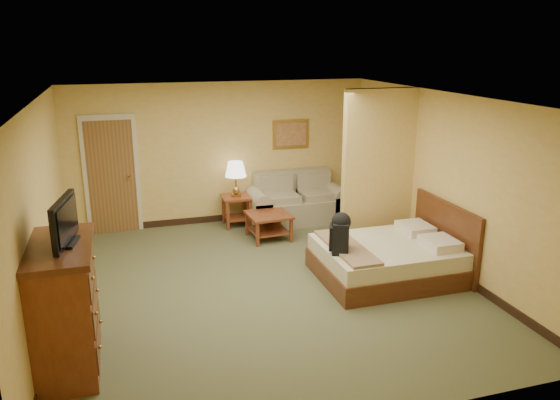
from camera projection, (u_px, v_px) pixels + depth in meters
name	position (u px, v px, depth m)	size (l,w,h in m)	color
floor	(264.00, 286.00, 7.64)	(6.00, 6.00, 0.00)	#555939
ceiling	(263.00, 98.00, 6.90)	(6.00, 6.00, 0.00)	white
back_wall	(221.00, 154.00, 10.02)	(5.50, 0.02, 2.60)	#DBB55D
left_wall	(41.00, 215.00, 6.50)	(0.02, 6.00, 2.60)	#DBB55D
right_wall	(443.00, 182.00, 8.04)	(0.02, 6.00, 2.60)	#DBB55D
partition	(378.00, 171.00, 8.72)	(1.20, 0.15, 2.60)	#DBB55D
door	(112.00, 176.00, 9.52)	(0.94, 0.16, 2.10)	beige
baseboard	(223.00, 218.00, 10.37)	(5.50, 0.02, 0.12)	black
loveseat	(297.00, 206.00, 10.29)	(1.84, 0.86, 0.93)	tan
side_table	(237.00, 206.00, 10.02)	(0.52, 0.52, 0.57)	maroon
table_lamp	(236.00, 170.00, 9.83)	(0.39, 0.39, 0.64)	#A5763C
coffee_table	(269.00, 221.00, 9.37)	(0.74, 0.74, 0.45)	maroon
wall_picture	(291.00, 134.00, 10.29)	(0.71, 0.04, 0.55)	#B78E3F
dresser	(64.00, 307.00, 5.57)	(0.67, 1.28, 1.37)	maroon
tv	(64.00, 223.00, 5.34)	(0.25, 0.76, 0.47)	black
bed	(390.00, 258.00, 7.86)	(1.94, 1.62, 1.05)	#4B2311
backpack	(341.00, 232.00, 7.39)	(0.33, 0.39, 0.57)	black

